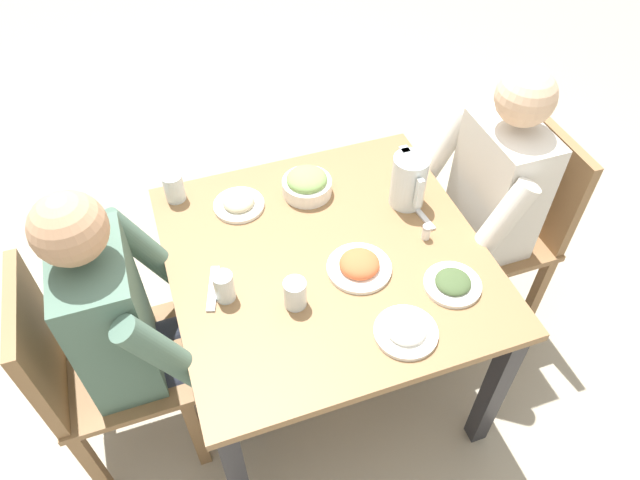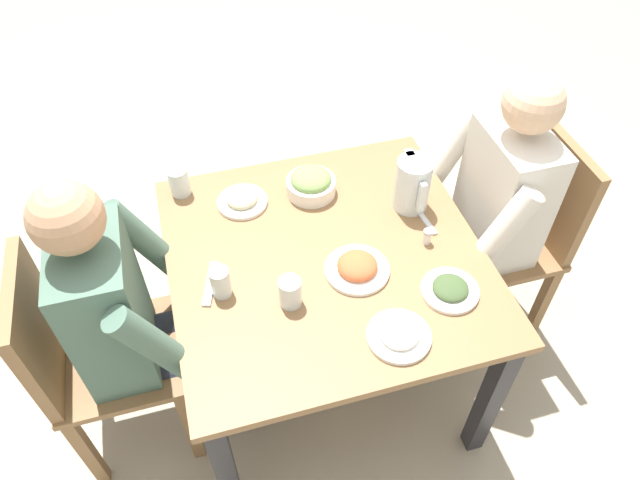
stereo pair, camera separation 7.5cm
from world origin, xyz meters
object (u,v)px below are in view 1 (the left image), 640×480
Objects in this scene: chair_near at (91,367)px; water_glass_by_pitcher at (174,187)px; plate_rice_curry at (359,266)px; water_glass_near_right at (295,293)px; plate_yoghurt at (406,330)px; salt_shaker at (426,232)px; salad_bowl at (307,184)px; plate_beans at (239,203)px; diner_near at (147,322)px; water_glass_center at (224,287)px; dining_table at (327,275)px; diner_far at (472,206)px; plate_dolmas at (453,283)px; water_pitcher at (409,181)px; chair_far at (512,222)px.

water_glass_by_pitcher is at bearing 139.60° from chair_near.
plate_rice_curry is 2.10× the size of water_glass_near_right.
plate_yoghurt is 3.40× the size of salt_shaker.
chair_near is 0.92m from salad_bowl.
salad_bowl is at bearing 87.60° from plate_beans.
diner_near is 11.97× the size of water_glass_center.
plate_yoghurt is at bearing 52.16° from water_glass_near_right.
plate_yoghurt is (0.66, 0.32, 0.00)m from plate_beans.
salt_shaker is (0.04, 0.33, 0.13)m from dining_table.
dining_table is 10.25× the size of water_glass_near_right.
diner_near reaches higher than salad_bowl.
water_glass_center reaches higher than salt_shaker.
diner_near reaches higher than dining_table.
plate_dolmas is (0.34, -0.27, 0.07)m from diner_far.
plate_rice_curry is (0.18, -0.51, 0.08)m from diner_far.
salad_bowl is 0.39m from plate_rice_curry.
water_glass_center is (-0.03, -0.42, 0.03)m from plate_rice_curry.
water_glass_by_pitcher is at bearing -110.42° from water_pitcher.
dining_table is 0.33m from salad_bowl.
diner_near reaches higher than plate_dolmas.
diner_far reaches higher than water_glass_center.
dining_table is 9.65× the size of water_glass_by_pitcher.
dining_table is 0.83× the size of diner_far.
salt_shaker is at bearing 41.65° from salad_bowl.
salt_shaker is (-0.11, 0.48, -0.02)m from water_glass_near_right.
diner_near is 0.27m from water_glass_center.
water_glass_near_right is at bearing -59.51° from water_pitcher.
water_pitcher is 0.35m from salad_bowl.
diner_far is at bearing 141.45° from plate_dolmas.
water_glass_by_pitcher is (-0.33, -1.20, 0.26)m from chair_far.
water_glass_center is at bearing -88.13° from salt_shaker.
chair_near is at bearing -59.86° from plate_beans.
plate_beans reaches higher than dining_table.
plate_rice_curry is 3.75× the size of salt_shaker.
plate_beans and plate_yoghurt have the same top height.
plate_beans is (-0.17, -0.55, -0.08)m from water_pitcher.
salad_bowl is 3.20× the size of salt_shaker.
plate_beans is at bearing 132.00° from diner_near.
salt_shaker is (-0.05, 0.25, 0.01)m from plate_rice_curry.
salt_shaker is at bearing 101.89° from plate_rice_curry.
plate_dolmas is (0.25, 0.32, 0.12)m from dining_table.
salt_shaker is at bearing -4.12° from water_pitcher.
plate_rice_curry reaches higher than plate_yoghurt.
water_glass_near_right is at bearing -127.84° from plate_yoghurt.
plate_yoghurt is (0.45, -0.47, 0.07)m from diner_far.
salt_shaker reaches higher than plate_dolmas.
diner_far reaches higher than plate_dolmas.
water_glass_near_right is at bearing -71.79° from diner_far.
water_glass_center reaches higher than plate_dolmas.
salad_bowl is at bearing -173.86° from plate_rice_curry.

